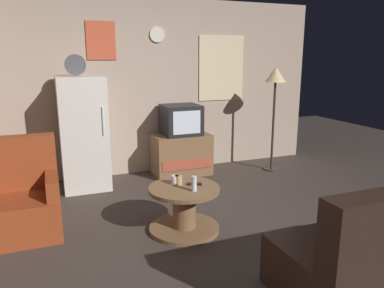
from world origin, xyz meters
name	(u,v)px	position (x,y,z in m)	size (l,w,h in m)	color
ground_plane	(227,237)	(0.00, 0.00, 0.00)	(12.00, 12.00, 0.00)	#3D332D
wall_with_art	(157,87)	(0.01, 2.45, 1.29)	(5.20, 0.12, 2.57)	tan
fridge	(84,133)	(-1.14, 2.00, 0.75)	(0.60, 0.62, 1.77)	silver
tv_stand	(181,154)	(0.27, 2.10, 0.30)	(0.84, 0.53, 0.61)	brown
crt_tv	(181,120)	(0.27, 2.10, 0.83)	(0.54, 0.51, 0.44)	black
standing_lamp	(275,83)	(1.66, 1.78, 1.36)	(0.32, 0.32, 1.59)	#332D28
coffee_table	(184,209)	(-0.34, 0.30, 0.23)	(0.72, 0.72, 0.46)	brown
wine_glass	(194,184)	(-0.29, 0.16, 0.54)	(0.05, 0.05, 0.15)	silver
mug_ceramic_white	(175,180)	(-0.39, 0.42, 0.51)	(0.08, 0.08, 0.09)	silver
mug_ceramic_tan	(179,180)	(-0.36, 0.40, 0.51)	(0.08, 0.08, 0.09)	tan
remote_control	(194,184)	(-0.22, 0.32, 0.48)	(0.15, 0.04, 0.02)	black
armchair	(24,201)	(-1.85, 0.83, 0.34)	(0.68, 0.68, 0.96)	maroon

